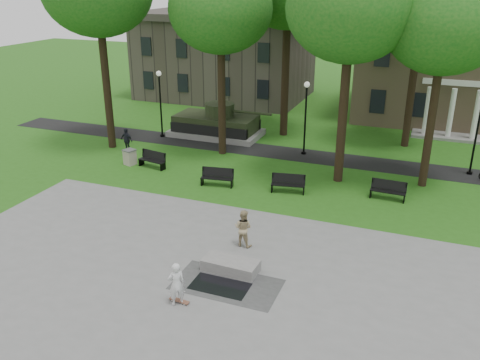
# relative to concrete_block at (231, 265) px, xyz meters

# --- Properties ---
(ground) EXTENTS (120.00, 120.00, 0.00)m
(ground) POSITION_rel_concrete_block_xyz_m (-1.45, 2.53, -0.24)
(ground) COLOR #245914
(ground) RESTS_ON ground
(plaza) EXTENTS (22.00, 16.00, 0.02)m
(plaza) POSITION_rel_concrete_block_xyz_m (-1.45, -2.47, -0.23)
(plaza) COLOR gray
(plaza) RESTS_ON ground
(footpath) EXTENTS (44.00, 2.60, 0.01)m
(footpath) POSITION_rel_concrete_block_xyz_m (-1.45, 14.53, -0.24)
(footpath) COLOR black
(footpath) RESTS_ON ground
(building_right) EXTENTS (17.00, 12.00, 8.60)m
(building_right) POSITION_rel_concrete_block_xyz_m (8.55, 28.53, 4.10)
(building_right) COLOR #9E8460
(building_right) RESTS_ON ground
(building_left) EXTENTS (15.00, 10.00, 7.20)m
(building_left) POSITION_rel_concrete_block_xyz_m (-12.45, 29.03, 3.35)
(building_left) COLOR #4C443D
(building_left) RESTS_ON ground
(tree_1) EXTENTS (6.20, 6.20, 11.63)m
(tree_1) POSITION_rel_concrete_block_xyz_m (-5.95, 13.03, 8.71)
(tree_1) COLOR black
(tree_1) RESTS_ON ground
(tree_2) EXTENTS (6.60, 6.60, 12.16)m
(tree_2) POSITION_rel_concrete_block_xyz_m (2.05, 11.03, 9.07)
(tree_2) COLOR black
(tree_2) RESTS_ON ground
(tree_3) EXTENTS (6.00, 6.00, 11.19)m
(tree_3) POSITION_rel_concrete_block_xyz_m (6.55, 12.03, 8.35)
(tree_3) COLOR black
(tree_3) RESTS_ON ground
(lamp_left) EXTENTS (0.36, 0.36, 4.73)m
(lamp_left) POSITION_rel_concrete_block_xyz_m (-11.45, 14.83, 2.55)
(lamp_left) COLOR black
(lamp_left) RESTS_ON ground
(lamp_mid) EXTENTS (0.36, 0.36, 4.73)m
(lamp_mid) POSITION_rel_concrete_block_xyz_m (-0.95, 14.83, 2.55)
(lamp_mid) COLOR black
(lamp_mid) RESTS_ON ground
(lamp_right) EXTENTS (0.36, 0.36, 4.73)m
(lamp_right) POSITION_rel_concrete_block_xyz_m (9.05, 14.83, 2.55)
(lamp_right) COLOR black
(lamp_right) RESTS_ON ground
(tank_monument) EXTENTS (7.45, 3.40, 2.40)m
(tank_monument) POSITION_rel_concrete_block_xyz_m (-7.91, 16.53, 0.61)
(tank_monument) COLOR gray
(tank_monument) RESTS_ON ground
(puddle) EXTENTS (2.20, 1.20, 0.00)m
(puddle) POSITION_rel_concrete_block_xyz_m (0.05, -1.18, -0.22)
(puddle) COLOR black
(puddle) RESTS_ON plaza
(concrete_block) EXTENTS (2.23, 1.07, 0.45)m
(concrete_block) POSITION_rel_concrete_block_xyz_m (0.00, 0.00, 0.00)
(concrete_block) COLOR gray
(concrete_block) RESTS_ON plaza
(skateboard) EXTENTS (0.80, 0.28, 0.07)m
(skateboard) POSITION_rel_concrete_block_xyz_m (-0.90, -2.61, -0.19)
(skateboard) COLOR brown
(skateboard) RESTS_ON plaza
(skateboarder) EXTENTS (0.71, 0.70, 1.66)m
(skateboarder) POSITION_rel_concrete_block_xyz_m (-0.91, -2.74, 0.60)
(skateboarder) COLOR silver
(skateboarder) RESTS_ON plaza
(friend_watching) EXTENTS (0.86, 0.70, 1.65)m
(friend_watching) POSITION_rel_concrete_block_xyz_m (-0.26, 2.05, 0.60)
(friend_watching) COLOR tan
(friend_watching) RESTS_ON plaza
(pedestrian_walker) EXTENTS (1.00, 0.56, 1.60)m
(pedestrian_walker) POSITION_rel_concrete_block_xyz_m (-11.94, 11.02, 0.56)
(pedestrian_walker) COLOR black
(pedestrian_walker) RESTS_ON ground
(park_bench_0) EXTENTS (1.85, 0.84, 1.00)m
(park_bench_0) POSITION_rel_concrete_block_xyz_m (-8.85, 9.09, 0.28)
(park_bench_0) COLOR black
(park_bench_0) RESTS_ON ground
(park_bench_1) EXTENTS (1.85, 0.80, 1.00)m
(park_bench_1) POSITION_rel_concrete_block_xyz_m (-4.01, 7.87, 0.28)
(park_bench_1) COLOR black
(park_bench_1) RESTS_ON ground
(park_bench_2) EXTENTS (1.85, 0.84, 1.00)m
(park_bench_2) POSITION_rel_concrete_block_xyz_m (-0.11, 8.40, 0.28)
(park_bench_2) COLOR black
(park_bench_2) RESTS_ON ground
(park_bench_3) EXTENTS (1.82, 0.60, 1.00)m
(park_bench_3) POSITION_rel_concrete_block_xyz_m (4.96, 9.41, 0.28)
(park_bench_3) COLOR black
(park_bench_3) RESTS_ON ground
(trash_bin) EXTENTS (0.82, 0.82, 0.96)m
(trash_bin) POSITION_rel_concrete_block_xyz_m (-10.40, 8.99, 0.24)
(trash_bin) COLOR #B2A693
(trash_bin) RESTS_ON ground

